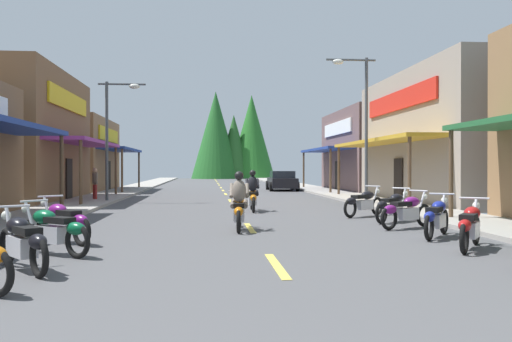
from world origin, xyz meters
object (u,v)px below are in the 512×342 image
Objects in this scene: rider_cruising_lead at (239,206)px; streetlamp_right at (359,110)px; motorcycle_parked_left_2 at (52,230)px; rider_cruising_trailing at (253,194)px; motorcycle_parked_left_1 at (23,241)px; streetlamp_left at (115,123)px; motorcycle_parked_right_3 at (437,217)px; motorcycle_parked_left_3 at (63,221)px; motorcycle_parked_right_2 at (470,225)px; motorcycle_parked_right_5 at (393,206)px; pedestrian_by_shop at (95,182)px; motorcycle_parked_right_6 at (363,202)px; parked_car_curbside at (282,181)px; motorcycle_parked_right_4 at (406,211)px.

streetlamp_right is at bearing -28.25° from rider_cruising_lead.
motorcycle_parked_left_2 is 0.82× the size of rider_cruising_trailing.
rider_cruising_trailing reaches higher than motorcycle_parked_left_1.
streetlamp_left reaches higher than rider_cruising_trailing.
motorcycle_parked_left_1 is 1.01× the size of motorcycle_parked_left_2.
motorcycle_parked_left_3 is at bearing 127.86° from motorcycle_parked_right_3.
streetlamp_right is 13.47m from motorcycle_parked_right_2.
rider_cruising_lead is (-4.59, 1.92, 0.17)m from motorcycle_parked_right_3.
motorcycle_parked_right_5 is 9.60m from motorcycle_parked_left_3.
motorcycle_parked_left_3 is 15.16m from pedestrian_by_shop.
motorcycle_parked_left_1 is at bearing 66.26° from pedestrian_by_shop.
motorcycle_parked_right_5 is 0.76× the size of rider_cruising_trailing.
rider_cruising_trailing is at bearing 54.87° from motorcycle_parked_right_2.
motorcycle_parked_left_3 is (-0.20, 3.29, 0.00)m from motorcycle_parked_left_1.
streetlamp_right is 3.64× the size of motorcycle_parked_left_1.
streetlamp_left is at bearing 102.88° from pedestrian_by_shop.
rider_cruising_trailing is (4.67, 9.98, 0.17)m from motorcycle_parked_left_2.
parked_car_curbside reaches higher than motorcycle_parked_right_6.
streetlamp_left is at bearing -47.58° from motorcycle_parked_left_2.
motorcycle_parked_right_4 is (0.09, 3.82, 0.00)m from motorcycle_parked_right_2.
pedestrian_by_shop reaches higher than motorcycle_parked_right_2.
rider_cruising_trailing is (6.02, -5.50, -3.10)m from streetlamp_left.
parked_car_curbside is (9.70, 12.79, -3.07)m from streetlamp_left.
rider_cruising_lead is at bearing 103.87° from motorcycle_parked_right_3.
motorcycle_parked_right_2 is at bearing -125.84° from rider_cruising_lead.
motorcycle_parked_right_6 is at bearing 38.12° from motorcycle_parked_right_3.
parked_car_curbside is at bearing 47.66° from motorcycle_parked_right_5.
streetlamp_right is 11.36m from rider_cruising_lead.
streetlamp_right is at bearing 30.13° from motorcycle_parked_right_3.
motorcycle_parked_left_1 is (-9.63, -14.50, -3.72)m from streetlamp_right.
rider_cruising_trailing reaches higher than motorcycle_parked_right_3.
motorcycle_parked_left_2 is 0.82× the size of rider_cruising_lead.
motorcycle_parked_right_4 is at bearing 33.63° from motorcycle_parked_right_2.
parked_car_curbside is at bearing 36.59° from motorcycle_parked_right_3.
streetlamp_right is at bearing -57.32° from rider_cruising_trailing.
rider_cruising_trailing is (-3.56, 2.55, 0.17)m from motorcycle_parked_right_6.
rider_cruising_lead is at bearing -97.50° from motorcycle_parked_left_2.
rider_cruising_lead reaches higher than motorcycle_parked_left_1.
pedestrian_by_shop is 15.89m from parked_car_curbside.
motorcycle_parked_left_1 and motorcycle_parked_left_2 have the same top height.
motorcycle_parked_left_3 is (-0.22, 1.68, 0.00)m from motorcycle_parked_left_2.
motorcycle_parked_right_3 is 0.83× the size of rider_cruising_trailing.
rider_cruising_trailing is at bearing 88.28° from motorcycle_parked_right_5.
motorcycle_parked_right_4 is at bearing -97.82° from streetlamp_right.
rider_cruising_lead is at bearing -106.90° from motorcycle_parked_left_3.
motorcycle_parked_right_4 is 24.45m from parked_car_curbside.
motorcycle_parked_right_3 is at bearing -178.47° from parked_car_curbside.
motorcycle_parked_left_1 is (-8.24, -9.05, 0.00)m from motorcycle_parked_right_6.
rider_cruising_lead is (3.80, 5.41, 0.17)m from motorcycle_parked_left_1.
motorcycle_parked_right_6 is at bearing -40.05° from streetlamp_left.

